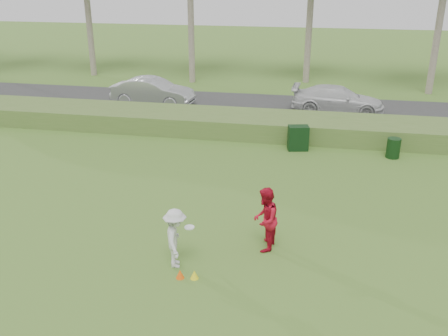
% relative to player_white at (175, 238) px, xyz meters
% --- Properties ---
extents(ground, '(120.00, 120.00, 0.00)m').
position_rel_player_white_xyz_m(ground, '(0.54, 0.13, -0.85)').
color(ground, '#3F6A23').
rests_on(ground, ground).
extents(reed_strip, '(80.00, 3.00, 0.90)m').
position_rel_player_white_xyz_m(reed_strip, '(0.54, 12.13, -0.40)').
color(reed_strip, '#486A2A').
rests_on(reed_strip, ground).
extents(park_road, '(80.00, 6.00, 0.06)m').
position_rel_player_white_xyz_m(park_road, '(0.54, 17.13, -0.82)').
color(park_road, '#2D2D2D').
rests_on(park_road, ground).
extents(player_white, '(0.98, 1.22, 1.70)m').
position_rel_player_white_xyz_m(player_white, '(0.00, 0.00, 0.00)').
color(player_white, silver).
rests_on(player_white, ground).
extents(player_red, '(0.82, 1.00, 1.91)m').
position_rel_player_white_xyz_m(player_red, '(2.27, 1.33, 0.11)').
color(player_red, '#B70F25').
rests_on(player_red, ground).
extents(cone_orange, '(0.22, 0.22, 0.25)m').
position_rel_player_white_xyz_m(cone_orange, '(0.27, -0.57, -0.72)').
color(cone_orange, '#FF5A0D').
rests_on(cone_orange, ground).
extents(cone_yellow, '(0.22, 0.22, 0.24)m').
position_rel_player_white_xyz_m(cone_yellow, '(0.64, -0.52, -0.73)').
color(cone_yellow, yellow).
rests_on(cone_yellow, ground).
extents(utility_cabinet, '(0.99, 0.74, 1.11)m').
position_rel_player_white_xyz_m(utility_cabinet, '(2.75, 10.10, -0.29)').
color(utility_cabinet, black).
rests_on(utility_cabinet, ground).
extents(trash_bin, '(0.68, 0.68, 0.87)m').
position_rel_player_white_xyz_m(trash_bin, '(6.83, 9.88, -0.41)').
color(trash_bin, black).
rests_on(trash_bin, ground).
extents(car_mid, '(4.96, 2.07, 1.59)m').
position_rel_player_white_xyz_m(car_mid, '(-6.07, 16.19, 0.01)').
color(car_mid, '#B5B6BA').
rests_on(car_mid, park_road).
extents(car_right, '(5.14, 2.30, 1.47)m').
position_rel_player_white_xyz_m(car_right, '(4.58, 16.62, -0.06)').
color(car_right, silver).
rests_on(car_right, park_road).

